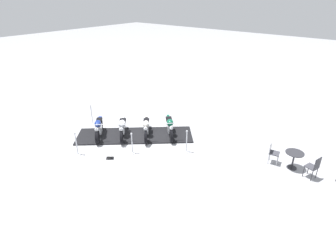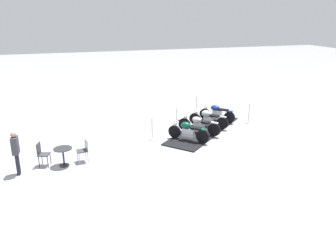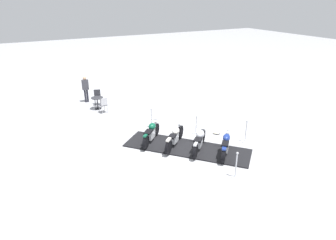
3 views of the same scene
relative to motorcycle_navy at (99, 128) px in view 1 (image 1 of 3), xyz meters
name	(u,v)px [view 1 (image 1 of 3)]	position (x,y,z in m)	size (l,w,h in m)	color
ground_plane	(135,136)	(1.29, 1.18, -0.51)	(80.00, 80.00, 0.00)	#B2B2B7
display_platform	(135,135)	(1.29, 1.18, -0.48)	(5.70, 1.69, 0.06)	black
motorcycle_navy	(99,128)	(0.00, 0.00, 0.00)	(1.55, 1.52, 0.90)	black
motorcycle_chrome	(122,127)	(0.89, 0.76, 0.03)	(1.59, 1.66, 0.92)	black
motorcycle_cream	(146,127)	(1.75, 1.54, -0.01)	(1.60, 1.79, 0.95)	black
motorcycle_forest	(170,126)	(2.62, 2.32, 0.01)	(1.54, 1.55, 0.92)	black
stanchion_right_rear	(187,145)	(4.16, 1.59, -0.15)	(0.31, 0.31, 1.09)	silver
stanchion_right_front	(77,147)	(0.54, -1.63, -0.14)	(0.32, 0.32, 1.12)	silver
stanchion_left_front	(92,116)	(-1.58, 0.76, -0.11)	(0.28, 0.28, 1.10)	silver
stanchion_right_mid	(132,146)	(2.35, -0.02, -0.15)	(0.29, 0.29, 1.02)	silver
info_placard	(110,157)	(1.90, -0.95, -0.45)	(0.38, 0.37, 0.21)	#333338
cafe_table	(294,156)	(8.26, 3.30, 0.04)	(0.72, 0.72, 0.74)	#2D2D33
cafe_chair_near_table	(273,151)	(7.45, 3.16, 0.04)	(0.46, 0.46, 0.95)	#B7B7BC
cafe_chair_across_table	(314,166)	(9.05, 3.07, 0.04)	(0.50, 0.50, 0.96)	#2D2D33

